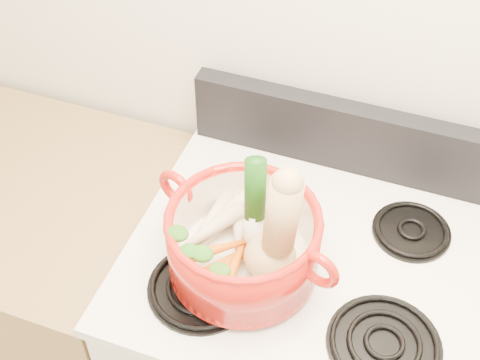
% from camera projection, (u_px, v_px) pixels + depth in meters
% --- Properties ---
extents(wall_back, '(3.50, 0.02, 2.60)m').
position_uv_depth(wall_back, '(369.00, 31.00, 1.41)').
color(wall_back, silver).
rests_on(wall_back, floor).
extents(cooktop, '(0.78, 0.67, 0.03)m').
position_uv_depth(cooktop, '(311.00, 260.00, 1.45)').
color(cooktop, silver).
rests_on(cooktop, stove_body).
extents(control_backsplash, '(0.76, 0.05, 0.18)m').
position_uv_depth(control_backsplash, '(349.00, 137.00, 1.57)').
color(control_backsplash, black).
rests_on(control_backsplash, cooktop).
extents(burner_front_left, '(0.22, 0.22, 0.02)m').
position_uv_depth(burner_front_left, '(201.00, 287.00, 1.37)').
color(burner_front_left, black).
rests_on(burner_front_left, cooktop).
extents(burner_front_right, '(0.22, 0.22, 0.02)m').
position_uv_depth(burner_front_right, '(384.00, 343.00, 1.28)').
color(burner_front_right, black).
rests_on(burner_front_right, cooktop).
extents(burner_back_left, '(0.17, 0.17, 0.02)m').
position_uv_depth(burner_back_left, '(250.00, 187.00, 1.57)').
color(burner_back_left, black).
rests_on(burner_back_left, cooktop).
extents(burner_back_right, '(0.17, 0.17, 0.02)m').
position_uv_depth(burner_back_right, '(412.00, 230.00, 1.48)').
color(burner_back_right, black).
rests_on(burner_back_right, cooktop).
extents(dutch_oven, '(0.38, 0.38, 0.15)m').
position_uv_depth(dutch_oven, '(243.00, 243.00, 1.34)').
color(dutch_oven, '#AC170E').
rests_on(dutch_oven, burner_front_left).
extents(pot_handle_left, '(0.09, 0.04, 0.09)m').
position_uv_depth(pot_handle_left, '(176.00, 187.00, 1.38)').
color(pot_handle_left, '#AC170E').
rests_on(pot_handle_left, dutch_oven).
extents(pot_handle_right, '(0.09, 0.04, 0.09)m').
position_uv_depth(pot_handle_right, '(319.00, 270.00, 1.23)').
color(pot_handle_right, '#AC170E').
rests_on(pot_handle_right, dutch_oven).
extents(squash, '(0.16, 0.15, 0.27)m').
position_uv_depth(squash, '(272.00, 228.00, 1.26)').
color(squash, tan).
rests_on(squash, dutch_oven).
extents(leek, '(0.06, 0.07, 0.27)m').
position_uv_depth(leek, '(254.00, 210.00, 1.29)').
color(leek, silver).
rests_on(leek, dutch_oven).
extents(ginger, '(0.08, 0.06, 0.04)m').
position_uv_depth(ginger, '(261.00, 213.00, 1.43)').
color(ginger, tan).
rests_on(ginger, dutch_oven).
extents(parsnip_0, '(0.11, 0.22, 0.06)m').
position_uv_depth(parsnip_0, '(218.00, 226.00, 1.40)').
color(parsnip_0, beige).
rests_on(parsnip_0, dutch_oven).
extents(parsnip_1, '(0.07, 0.19, 0.05)m').
position_uv_depth(parsnip_1, '(208.00, 222.00, 1.40)').
color(parsnip_1, beige).
rests_on(parsnip_1, dutch_oven).
extents(parsnip_2, '(0.11, 0.20, 0.06)m').
position_uv_depth(parsnip_2, '(239.00, 222.00, 1.40)').
color(parsnip_2, beige).
rests_on(parsnip_2, dutch_oven).
extents(parsnip_3, '(0.13, 0.18, 0.06)m').
position_uv_depth(parsnip_3, '(206.00, 231.00, 1.37)').
color(parsnip_3, beige).
rests_on(parsnip_3, dutch_oven).
extents(parsnip_4, '(0.13, 0.20, 0.06)m').
position_uv_depth(parsnip_4, '(226.00, 213.00, 1.40)').
color(parsnip_4, beige).
rests_on(parsnip_4, dutch_oven).
extents(carrot_0, '(0.11, 0.17, 0.05)m').
position_uv_depth(carrot_0, '(236.00, 260.00, 1.34)').
color(carrot_0, '#C55B09').
rests_on(carrot_0, dutch_oven).
extents(carrot_1, '(0.11, 0.14, 0.04)m').
position_uv_depth(carrot_1, '(223.00, 264.00, 1.33)').
color(carrot_1, '#C9590A').
rests_on(carrot_1, dutch_oven).
extents(carrot_2, '(0.04, 0.18, 0.05)m').
position_uv_depth(carrot_2, '(234.00, 266.00, 1.32)').
color(carrot_2, orange).
rests_on(carrot_2, dutch_oven).
extents(carrot_3, '(0.14, 0.12, 0.05)m').
position_uv_depth(carrot_3, '(212.00, 251.00, 1.33)').
color(carrot_3, '#DB600A').
rests_on(carrot_3, dutch_oven).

